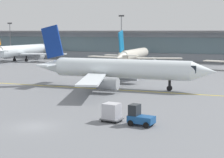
{
  "coord_description": "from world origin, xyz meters",
  "views": [
    {
      "loc": [
        19.89,
        -30.0,
        9.38
      ],
      "look_at": [
        2.44,
        15.4,
        3.0
      ],
      "focal_mm": 58.4,
      "sensor_mm": 36.0,
      "label": 1
    }
  ],
  "objects_px": {
    "cargo_dolly_lead": "(112,112)",
    "apron_light_mast_1": "(121,36)",
    "gate_airplane_0": "(23,51)",
    "taxiing_regional_jet": "(120,69)",
    "apron_light_mast_0": "(10,38)",
    "baggage_tug": "(139,117)",
    "gate_airplane_1": "(134,55)"
  },
  "relations": [
    {
      "from": "taxiing_regional_jet",
      "to": "baggage_tug",
      "type": "xyz_separation_m",
      "value": [
        10.12,
        -22.19,
        -2.27
      ]
    },
    {
      "from": "baggage_tug",
      "to": "apron_light_mast_1",
      "type": "distance_m",
      "value": 82.42
    },
    {
      "from": "gate_airplane_0",
      "to": "apron_light_mast_0",
      "type": "xyz_separation_m",
      "value": [
        -15.37,
        14.42,
        3.63
      ]
    },
    {
      "from": "gate_airplane_0",
      "to": "taxiing_regional_jet",
      "type": "bearing_deg",
      "value": -130.86
    },
    {
      "from": "gate_airplane_0",
      "to": "cargo_dolly_lead",
      "type": "xyz_separation_m",
      "value": [
        54.59,
        -63.19,
        -2.28
      ]
    },
    {
      "from": "taxiing_regional_jet",
      "to": "apron_light_mast_1",
      "type": "xyz_separation_m",
      "value": [
        -19.07,
        54.56,
        4.81
      ]
    },
    {
      "from": "taxiing_regional_jet",
      "to": "cargo_dolly_lead",
      "type": "distance_m",
      "value": 22.92
    },
    {
      "from": "apron_light_mast_0",
      "to": "cargo_dolly_lead",
      "type": "bearing_deg",
      "value": -47.97
    },
    {
      "from": "cargo_dolly_lead",
      "to": "taxiing_regional_jet",
      "type": "bearing_deg",
      "value": 116.18
    },
    {
      "from": "gate_airplane_1",
      "to": "baggage_tug",
      "type": "height_order",
      "value": "gate_airplane_1"
    },
    {
      "from": "taxiing_regional_jet",
      "to": "baggage_tug",
      "type": "relative_size",
      "value": 11.43
    },
    {
      "from": "taxiing_regional_jet",
      "to": "cargo_dolly_lead",
      "type": "xyz_separation_m",
      "value": [
        6.98,
        -21.72,
        -2.11
      ]
    },
    {
      "from": "taxiing_regional_jet",
      "to": "apron_light_mast_1",
      "type": "relative_size",
      "value": 2.18
    },
    {
      "from": "gate_airplane_0",
      "to": "baggage_tug",
      "type": "height_order",
      "value": "gate_airplane_0"
    },
    {
      "from": "cargo_dolly_lead",
      "to": "apron_light_mast_1",
      "type": "distance_m",
      "value": 80.91
    },
    {
      "from": "apron_light_mast_0",
      "to": "apron_light_mast_1",
      "type": "xyz_separation_m",
      "value": [
        43.91,
        -1.32,
        1.01
      ]
    },
    {
      "from": "baggage_tug",
      "to": "apron_light_mast_1",
      "type": "bearing_deg",
      "value": 119.19
    },
    {
      "from": "gate_airplane_0",
      "to": "gate_airplane_1",
      "type": "relative_size",
      "value": 1.14
    },
    {
      "from": "apron_light_mast_1",
      "to": "taxiing_regional_jet",
      "type": "bearing_deg",
      "value": -70.73
    },
    {
      "from": "cargo_dolly_lead",
      "to": "gate_airplane_1",
      "type": "bearing_deg",
      "value": 113.92
    },
    {
      "from": "gate_airplane_0",
      "to": "baggage_tug",
      "type": "relative_size",
      "value": 12.04
    },
    {
      "from": "gate_airplane_0",
      "to": "taxiing_regional_jet",
      "type": "xyz_separation_m",
      "value": [
        47.61,
        -41.47,
        -0.17
      ]
    },
    {
      "from": "baggage_tug",
      "to": "apron_light_mast_1",
      "type": "xyz_separation_m",
      "value": [
        -29.19,
        76.75,
        7.08
      ]
    },
    {
      "from": "apron_light_mast_1",
      "to": "gate_airplane_0",
      "type": "bearing_deg",
      "value": -155.35
    },
    {
      "from": "taxiing_regional_jet",
      "to": "apron_light_mast_1",
      "type": "distance_m",
      "value": 58.0
    },
    {
      "from": "gate_airplane_0",
      "to": "cargo_dolly_lead",
      "type": "bearing_deg",
      "value": -138.98
    },
    {
      "from": "gate_airplane_1",
      "to": "cargo_dolly_lead",
      "type": "xyz_separation_m",
      "value": [
        17.32,
        -62.26,
        -1.85
      ]
    },
    {
      "from": "gate_airplane_0",
      "to": "taxiing_regional_jet",
      "type": "distance_m",
      "value": 63.14
    },
    {
      "from": "apron_light_mast_0",
      "to": "apron_light_mast_1",
      "type": "bearing_deg",
      "value": -1.72
    },
    {
      "from": "taxiing_regional_jet",
      "to": "baggage_tug",
      "type": "height_order",
      "value": "taxiing_regional_jet"
    },
    {
      "from": "taxiing_regional_jet",
      "to": "apron_light_mast_0",
      "type": "xyz_separation_m",
      "value": [
        -62.98,
        55.89,
        3.8
      ]
    },
    {
      "from": "baggage_tug",
      "to": "apron_light_mast_1",
      "type": "relative_size",
      "value": 0.19
    }
  ]
}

